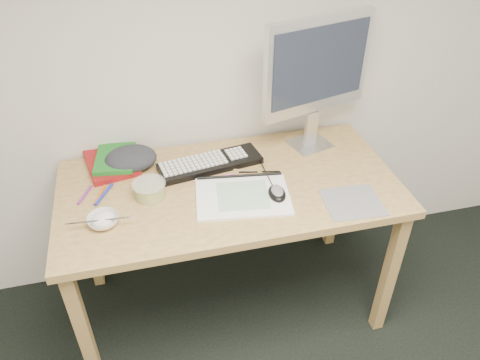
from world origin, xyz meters
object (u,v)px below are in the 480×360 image
object	(u,v)px
desk	(230,200)
sketchpad	(243,196)
keyboard	(210,163)
rice_bowl	(103,221)
monitor	(317,69)

from	to	relation	value
desk	sketchpad	distance (m)	0.13
sketchpad	keyboard	world-z (taller)	keyboard
desk	keyboard	size ratio (longest dim) A/B	3.12
desk	rice_bowl	size ratio (longest dim) A/B	11.96
desk	monitor	distance (m)	0.66
desk	rice_bowl	xyz separation A→B (m)	(-0.51, -0.13, 0.10)
keyboard	rice_bowl	size ratio (longest dim) A/B	3.83
keyboard	rice_bowl	distance (m)	0.54
rice_bowl	desk	bearing A→B (deg)	14.01
desk	rice_bowl	bearing A→B (deg)	-165.99
sketchpad	keyboard	distance (m)	0.26
rice_bowl	keyboard	bearing A→B (deg)	31.48
desk	sketchpad	bearing A→B (deg)	-70.79
desk	rice_bowl	distance (m)	0.53
monitor	rice_bowl	world-z (taller)	monitor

